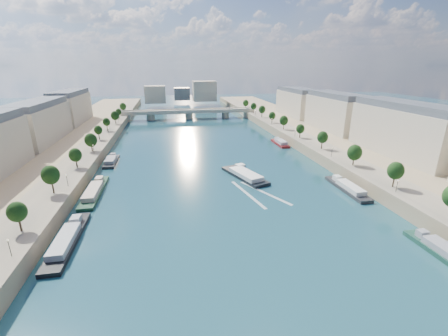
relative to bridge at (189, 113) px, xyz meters
name	(u,v)px	position (x,y,z in m)	size (l,w,h in m)	color
ground	(210,164)	(0.00, -128.09, -5.08)	(700.00, 700.00, 0.00)	#0C2B38
quay_left	(41,168)	(-72.00, -128.09, -2.58)	(44.00, 520.00, 5.00)	#9E8460
quay_right	(351,151)	(72.00, -128.09, -2.58)	(44.00, 520.00, 5.00)	#9E8460
pave_left	(78,161)	(-57.00, -128.09, -0.03)	(14.00, 520.00, 0.10)	gray
pave_right	(324,148)	(57.00, -128.09, -0.03)	(14.00, 520.00, 0.10)	gray
trees_left	(82,147)	(-55.00, -126.09, 5.39)	(4.80, 268.80, 8.26)	#382B1E
trees_right	(312,133)	(55.00, -118.09, 5.39)	(4.80, 268.80, 8.26)	#382B1E
lamps_left	(82,161)	(-52.50, -138.09, 2.70)	(0.36, 200.36, 4.28)	black
lamps_right	(311,141)	(52.50, -123.09, 2.70)	(0.36, 200.36, 4.28)	black
buildings_left	(13,131)	(-85.00, -116.09, 11.37)	(16.00, 226.00, 23.20)	#C1AF94
buildings_right	(363,119)	(85.00, -116.09, 11.37)	(16.00, 226.00, 23.20)	#C1AF94
skyline	(185,93)	(3.19, 91.43, 9.57)	(79.00, 42.00, 22.00)	#C1AF94
bridge	(189,113)	(0.00, 0.00, 0.00)	(112.00, 12.00, 8.15)	#C1B79E
tour_barge	(245,175)	(11.64, -147.89, -4.16)	(15.34, 26.60, 3.63)	black
wake	(256,193)	(11.64, -164.54, -5.06)	(16.02, 25.66, 0.04)	silver
moored_barges_left	(77,224)	(-45.50, -177.55, -4.24)	(5.00, 152.76, 3.60)	black
moored_barges_right	(369,203)	(45.50, -180.52, -4.24)	(5.00, 159.68, 3.60)	black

